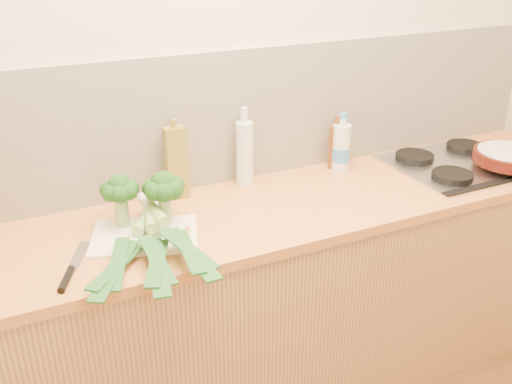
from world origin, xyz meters
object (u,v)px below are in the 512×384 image
chopping_board (145,236)px  chefs_knife (70,273)px  gas_hob (459,163)px  skillet (511,156)px

chopping_board → chefs_knife: bearing=-134.5°
chopping_board → chefs_knife: chefs_knife is taller
gas_hob → chefs_knife: gas_hob is taller
gas_hob → chopping_board: (-1.44, -0.03, -0.01)m
gas_hob → chefs_knife: size_ratio=2.01×
gas_hob → chefs_knife: 1.72m
gas_hob → chopping_board: bearing=-178.8°
chopping_board → skillet: 1.60m
chopping_board → chefs_knife: (-0.27, -0.14, 0.00)m
skillet → chopping_board: bearing=-177.0°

